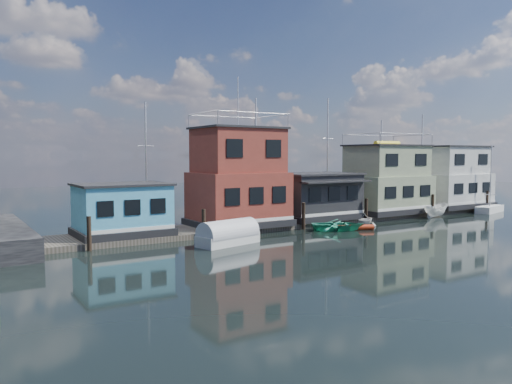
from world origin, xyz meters
TOP-DOWN VIEW (x-y plane):
  - ground at (0.00, 0.00)m, footprint 160.00×160.00m
  - dock at (0.00, 12.00)m, footprint 48.00×5.00m
  - houseboat_blue at (-18.00, 12.00)m, footprint 6.40×4.90m
  - houseboat_red at (-8.50, 12.00)m, footprint 7.40×5.90m
  - houseboat_dark at (-0.50, 11.98)m, footprint 7.40×6.10m
  - houseboat_green at (8.50, 12.00)m, footprint 8.40×5.90m
  - houseboat_white at (18.50, 12.00)m, footprint 8.40×5.90m
  - pilings at (-0.33, 9.20)m, footprint 42.28×0.28m
  - background_masts at (4.76, 18.00)m, footprint 36.40×0.16m
  - red_kayak at (-0.65, 6.69)m, footprint 2.92×1.63m
  - dinghy_teal at (-1.94, 7.32)m, footprint 5.14×4.69m
  - dinghy_white at (1.72, 8.00)m, footprint 2.54×2.32m
  - day_sailer at (20.19, 8.37)m, footprint 4.70×2.53m
  - motorboat at (11.78, 8.61)m, footprint 3.69×1.80m
  - tarp_runabout at (-12.52, 6.50)m, footprint 4.73×2.76m

SIDE VIEW (x-z plane):
  - ground at x=0.00m, z-range 0.00..0.00m
  - dock at x=0.00m, z-range 0.00..0.40m
  - red_kayak at x=-0.65m, z-range 0.00..0.44m
  - day_sailer at x=20.19m, z-range -3.11..3.94m
  - dinghy_teal at x=-1.94m, z-range 0.00..0.87m
  - dinghy_white at x=1.72m, z-range 0.00..1.14m
  - tarp_runabout at x=-12.52m, z-range -0.23..1.58m
  - motorboat at x=11.78m, z-range 0.00..1.37m
  - pilings at x=-0.33m, z-range 0.00..2.20m
  - houseboat_blue at x=-18.00m, z-range 0.38..4.04m
  - houseboat_dark at x=-0.50m, z-range 0.39..4.45m
  - houseboat_white at x=18.50m, z-range 0.21..6.87m
  - houseboat_green at x=8.50m, z-range 0.03..7.06m
  - houseboat_red at x=-8.50m, z-range -1.83..10.03m
  - background_masts at x=4.76m, z-range -0.45..11.55m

